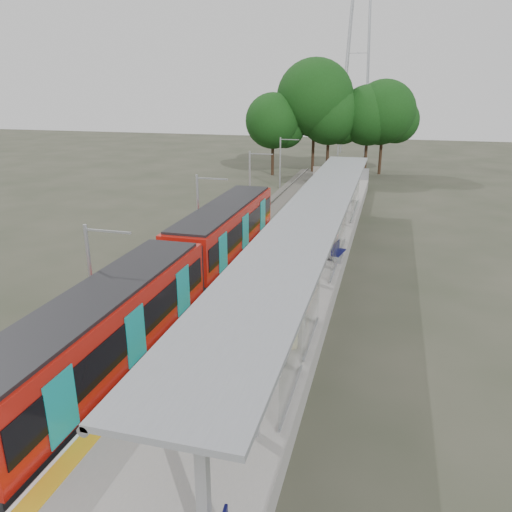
{
  "coord_description": "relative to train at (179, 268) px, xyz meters",
  "views": [
    {
      "loc": [
        5.17,
        -9.59,
        10.61
      ],
      "look_at": [
        -1.12,
        13.79,
        2.3
      ],
      "focal_mm": 35.0,
      "sensor_mm": 36.0,
      "label": 1
    }
  ],
  "objects": [
    {
      "name": "ground",
      "position": [
        4.5,
        -11.74,
        -2.05
      ],
      "size": [
        200.0,
        200.0,
        0.0
      ],
      "primitive_type": "plane",
      "color": "#474438",
      "rests_on": "ground"
    },
    {
      "name": "trackbed",
      "position": [
        -0.0,
        8.26,
        -1.93
      ],
      "size": [
        3.0,
        70.0,
        0.24
      ],
      "primitive_type": "cube",
      "color": "#59544C",
      "rests_on": "ground"
    },
    {
      "name": "platform",
      "position": [
        4.5,
        8.26,
        -1.55
      ],
      "size": [
        6.0,
        50.0,
        1.0
      ],
      "primitive_type": "cube",
      "color": "gray",
      "rests_on": "ground"
    },
    {
      "name": "tactile_strip",
      "position": [
        1.95,
        8.26,
        -1.04
      ],
      "size": [
        0.6,
        50.0,
        0.02
      ],
      "primitive_type": "cube",
      "color": "gold",
      "rests_on": "platform"
    },
    {
      "name": "end_fence",
      "position": [
        4.5,
        33.21,
        -0.45
      ],
      "size": [
        6.0,
        0.1,
        1.2
      ],
      "primitive_type": "cube",
      "color": "#9EA0A5",
      "rests_on": "platform"
    },
    {
      "name": "train",
      "position": [
        0.0,
        0.0,
        0.0
      ],
      "size": [
        2.74,
        27.6,
        3.62
      ],
      "color": "black",
      "rests_on": "ground"
    },
    {
      "name": "canopy",
      "position": [
        6.11,
        4.45,
        2.15
      ],
      "size": [
        3.27,
        38.0,
        3.66
      ],
      "color": "#9EA0A5",
      "rests_on": "platform"
    },
    {
      "name": "pylon",
      "position": [
        3.5,
        61.26,
        16.95
      ],
      "size": [
        8.0,
        4.0,
        38.0
      ],
      "primitive_type": null,
      "color": "#9EA0A5",
      "rests_on": "ground"
    },
    {
      "name": "tree_cluster",
      "position": [
        2.5,
        41.84,
        5.81
      ],
      "size": [
        19.96,
        11.26,
        13.82
      ],
      "color": "#382316",
      "rests_on": "ground"
    },
    {
      "name": "catenary_masts",
      "position": [
        -1.72,
        7.26,
        0.86
      ],
      "size": [
        2.08,
        48.16,
        5.4
      ],
      "color": "#9EA0A5",
      "rests_on": "ground"
    },
    {
      "name": "bench_mid",
      "position": [
        7.11,
        6.25,
        -0.5
      ],
      "size": [
        0.74,
        1.58,
        1.04
      ],
      "rotation": [
        0.0,
        0.0,
        -0.19
      ],
      "color": "#0F0F4C",
      "rests_on": "platform"
    },
    {
      "name": "bench_far",
      "position": [
        6.12,
        22.31,
        -0.52
      ],
      "size": [
        0.46,
        1.48,
        1.01
      ],
      "rotation": [
        0.0,
        0.0,
        -0.01
      ],
      "color": "#0F0F4C",
      "rests_on": "platform"
    },
    {
      "name": "info_pillar_near",
      "position": [
        6.58,
        -4.42,
        -0.25
      ],
      "size": [
        0.42,
        0.42,
        1.85
      ],
      "rotation": [
        0.0,
        0.0,
        -0.05
      ],
      "color": "beige",
      "rests_on": "platform"
    },
    {
      "name": "info_pillar_far",
      "position": [
        6.11,
        5.29,
        -0.3
      ],
      "size": [
        0.39,
        0.39,
        1.74
      ],
      "rotation": [
        0.0,
        0.0,
        0.36
      ],
      "color": "beige",
      "rests_on": "platform"
    },
    {
      "name": "litter_bin",
      "position": [
        6.61,
        7.77,
        -0.58
      ],
      "size": [
        0.55,
        0.55,
        0.94
      ],
      "primitive_type": "cylinder",
      "rotation": [
        0.0,
        0.0,
        -0.22
      ],
      "color": "#9EA0A5",
      "rests_on": "platform"
    }
  ]
}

